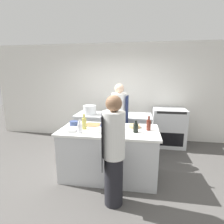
{
  "coord_description": "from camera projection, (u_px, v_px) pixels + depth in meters",
  "views": [
    {
      "loc": [
        0.53,
        -3.04,
        1.94
      ],
      "look_at": [
        0.0,
        0.35,
        1.19
      ],
      "focal_mm": 28.0,
      "sensor_mm": 36.0,
      "label": 1
    }
  ],
  "objects": [
    {
      "name": "ground_plane",
      "position": [
        109.0,
        175.0,
        3.43
      ],
      "size": [
        16.0,
        16.0,
        0.0
      ],
      "primitive_type": "plane",
      "color": "#4C4947"
    },
    {
      "name": "wall_back",
      "position": [
        121.0,
        92.0,
        5.18
      ],
      "size": [
        8.0,
        0.06,
        2.8
      ],
      "color": "silver",
      "rests_on": "ground_plane"
    },
    {
      "name": "prep_counter",
      "position": [
        109.0,
        153.0,
        3.33
      ],
      "size": [
        1.82,
        0.91,
        0.94
      ],
      "color": "silver",
      "rests_on": "ground_plane"
    },
    {
      "name": "pass_counter",
      "position": [
        113.0,
        132.0,
        4.5
      ],
      "size": [
        1.91,
        0.71,
        0.94
      ],
      "color": "silver",
      "rests_on": "ground_plane"
    },
    {
      "name": "oven_range",
      "position": [
        168.0,
        127.0,
        4.78
      ],
      "size": [
        0.85,
        0.7,
        1.03
      ],
      "color": "silver",
      "rests_on": "ground_plane"
    },
    {
      "name": "chef_at_prep_near",
      "position": [
        113.0,
        152.0,
        2.51
      ],
      "size": [
        0.36,
        0.35,
        1.66
      ],
      "rotation": [
        0.0,
        0.0,
        1.77
      ],
      "color": "black",
      "rests_on": "ground_plane"
    },
    {
      "name": "chef_at_stove",
      "position": [
        119.0,
        122.0,
        3.92
      ],
      "size": [
        0.37,
        0.35,
        1.74
      ],
      "rotation": [
        0.0,
        0.0,
        -1.66
      ],
      "color": "black",
      "rests_on": "ground_plane"
    },
    {
      "name": "bottle_olive_oil",
      "position": [
        111.0,
        129.0,
        2.89
      ],
      "size": [
        0.07,
        0.07,
        0.26
      ],
      "color": "#19471E",
      "rests_on": "prep_counter"
    },
    {
      "name": "bottle_vinegar",
      "position": [
        149.0,
        125.0,
        3.14
      ],
      "size": [
        0.08,
        0.08,
        0.26
      ],
      "color": "#5B2319",
      "rests_on": "prep_counter"
    },
    {
      "name": "bottle_wine",
      "position": [
        84.0,
        123.0,
        3.22
      ],
      "size": [
        0.09,
        0.09,
        0.28
      ],
      "color": "#B2A84C",
      "rests_on": "prep_counter"
    },
    {
      "name": "bottle_cooking_oil",
      "position": [
        80.0,
        128.0,
        3.0
      ],
      "size": [
        0.08,
        0.08,
        0.23
      ],
      "color": "silver",
      "rests_on": "prep_counter"
    },
    {
      "name": "bottle_sauce",
      "position": [
        122.0,
        124.0,
        3.22
      ],
      "size": [
        0.06,
        0.06,
        0.22
      ],
      "color": "#2D5175",
      "rests_on": "prep_counter"
    },
    {
      "name": "bottle_water",
      "position": [
        136.0,
        128.0,
        3.04
      ],
      "size": [
        0.09,
        0.09,
        0.21
      ],
      "color": "black",
      "rests_on": "prep_counter"
    },
    {
      "name": "bowl_mixing_large",
      "position": [
        74.0,
        123.0,
        3.46
      ],
      "size": [
        0.16,
        0.16,
        0.09
      ],
      "color": "navy",
      "rests_on": "prep_counter"
    },
    {
      "name": "bowl_prep_small",
      "position": [
        71.0,
        130.0,
        3.11
      ],
      "size": [
        0.26,
        0.26,
        0.06
      ],
      "color": "white",
      "rests_on": "prep_counter"
    },
    {
      "name": "bowl_ceramic_blue",
      "position": [
        134.0,
        126.0,
        3.33
      ],
      "size": [
        0.23,
        0.23,
        0.05
      ],
      "color": "tan",
      "rests_on": "prep_counter"
    },
    {
      "name": "bowl_wooden_salad",
      "position": [
        107.0,
        125.0,
        3.38
      ],
      "size": [
        0.28,
        0.28,
        0.06
      ],
      "color": "navy",
      "rests_on": "prep_counter"
    },
    {
      "name": "cup",
      "position": [
        98.0,
        130.0,
        3.01
      ],
      "size": [
        0.07,
        0.07,
        0.1
      ],
      "color": "white",
      "rests_on": "prep_counter"
    },
    {
      "name": "cutting_board",
      "position": [
        93.0,
        125.0,
        3.5
      ],
      "size": [
        0.29,
        0.28,
        0.01
      ],
      "color": "olive",
      "rests_on": "prep_counter"
    },
    {
      "name": "stockpot",
      "position": [
        90.0,
        110.0,
        4.41
      ],
      "size": [
        0.32,
        0.32,
        0.22
      ],
      "color": "silver",
      "rests_on": "pass_counter"
    }
  ]
}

